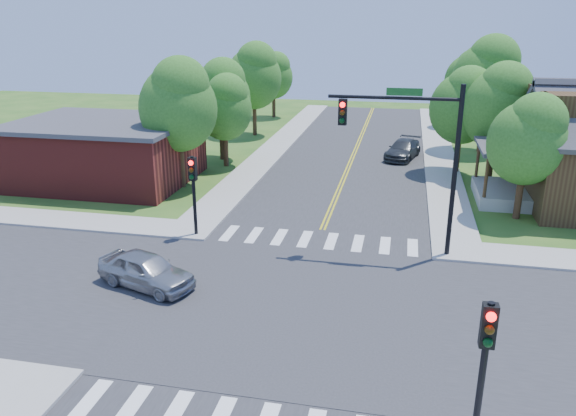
% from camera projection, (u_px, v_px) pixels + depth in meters
% --- Properties ---
extents(ground, '(100.00, 100.00, 0.00)m').
position_uv_depth(ground, '(291.00, 307.00, 19.68)').
color(ground, '#28571B').
rests_on(ground, ground).
extents(road_ns, '(10.00, 90.00, 0.04)m').
position_uv_depth(road_ns, '(291.00, 306.00, 19.67)').
color(road_ns, '#2D2D30').
rests_on(road_ns, ground).
extents(road_ew, '(90.00, 10.00, 0.04)m').
position_uv_depth(road_ew, '(291.00, 306.00, 19.67)').
color(road_ew, '#2D2D30').
rests_on(road_ew, ground).
extents(intersection_patch, '(10.20, 10.20, 0.06)m').
position_uv_depth(intersection_patch, '(291.00, 307.00, 19.68)').
color(intersection_patch, '#2D2D30').
rests_on(intersection_patch, ground).
extents(sidewalk_nw, '(40.00, 40.00, 0.14)m').
position_uv_depth(sidewalk_nw, '(106.00, 167.00, 37.35)').
color(sidewalk_nw, '#9E9B93').
rests_on(sidewalk_nw, ground).
extents(crosswalk_north, '(8.85, 2.00, 0.01)m').
position_uv_depth(crosswalk_north, '(318.00, 240.00, 25.40)').
color(crosswalk_north, white).
rests_on(crosswalk_north, ground).
extents(centerline, '(0.30, 90.00, 0.01)m').
position_uv_depth(centerline, '(291.00, 306.00, 19.67)').
color(centerline, gold).
rests_on(centerline, ground).
extents(signal_mast_ne, '(5.30, 0.42, 7.20)m').
position_uv_depth(signal_mast_ne, '(414.00, 143.00, 22.51)').
color(signal_mast_ne, black).
rests_on(signal_mast_ne, ground).
extents(signal_pole_se, '(0.34, 0.42, 3.80)m').
position_uv_depth(signal_pole_se, '(486.00, 348.00, 12.52)').
color(signal_pole_se, black).
rests_on(signal_pole_se, ground).
extents(signal_pole_nw, '(0.34, 0.42, 3.80)m').
position_uv_depth(signal_pole_nw, '(193.00, 181.00, 25.05)').
color(signal_pole_nw, black).
rests_on(signal_pole_nw, ground).
extents(building_nw, '(10.40, 8.40, 3.73)m').
position_uv_depth(building_nw, '(105.00, 151.00, 34.02)').
color(building_nw, maroon).
rests_on(building_nw, ground).
extents(tree_e_a, '(3.72, 3.53, 6.32)m').
position_uv_depth(tree_e_a, '(529.00, 138.00, 26.83)').
color(tree_e_a, '#382314').
rests_on(tree_e_a, ground).
extents(tree_e_b, '(4.25, 4.04, 7.23)m').
position_uv_depth(tree_e_b, '(500.00, 104.00, 33.10)').
color(tree_e_b, '#382314').
rests_on(tree_e_b, ground).
extents(tree_e_c, '(5.00, 4.75, 8.50)m').
position_uv_depth(tree_e_c, '(488.00, 76.00, 40.14)').
color(tree_e_c, '#382314').
rests_on(tree_e_c, ground).
extents(tree_e_d, '(4.08, 3.87, 6.93)m').
position_uv_depth(tree_e_d, '(469.00, 77.00, 49.20)').
color(tree_e_d, '#382314').
rests_on(tree_e_d, ground).
extents(tree_w_a, '(4.48, 4.26, 7.62)m').
position_uv_depth(tree_w_a, '(179.00, 103.00, 31.76)').
color(tree_w_a, '#382314').
rests_on(tree_w_a, ground).
extents(tree_w_b, '(4.16, 3.95, 7.06)m').
position_uv_depth(tree_w_b, '(221.00, 93.00, 38.23)').
color(tree_w_b, '#382314').
rests_on(tree_w_b, ground).
extents(tree_w_c, '(4.56, 4.33, 7.75)m').
position_uv_depth(tree_w_c, '(255.00, 74.00, 46.02)').
color(tree_w_c, '#382314').
rests_on(tree_w_c, ground).
extents(tree_w_d, '(3.76, 3.57, 6.40)m').
position_uv_depth(tree_w_d, '(274.00, 74.00, 54.65)').
color(tree_w_d, '#382314').
rests_on(tree_w_d, ground).
extents(tree_house, '(4.02, 3.82, 6.83)m').
position_uv_depth(tree_house, '(464.00, 104.00, 34.77)').
color(tree_house, '#382314').
rests_on(tree_house, ground).
extents(tree_bldg, '(3.65, 3.47, 6.21)m').
position_uv_depth(tree_bldg, '(225.00, 106.00, 36.67)').
color(tree_bldg, '#382314').
rests_on(tree_bldg, ground).
extents(car_silver, '(3.92, 4.85, 1.33)m').
position_uv_depth(car_silver, '(146.00, 271.00, 20.90)').
color(car_silver, '#A1A3A8').
rests_on(car_silver, ground).
extents(car_dgrey, '(3.90, 5.27, 1.28)m').
position_uv_depth(car_dgrey, '(403.00, 150.00, 39.67)').
color(car_dgrey, '#323537').
rests_on(car_dgrey, ground).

